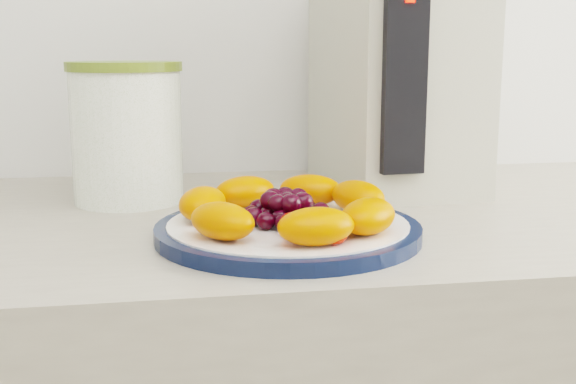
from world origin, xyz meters
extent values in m
cylinder|color=#0B1735|center=(-0.01, 1.07, 0.91)|extent=(0.28, 0.28, 0.01)
cylinder|color=white|center=(-0.01, 1.07, 0.91)|extent=(0.26, 0.26, 0.02)
cylinder|color=#547025|center=(-0.18, 1.29, 0.99)|extent=(0.18, 0.18, 0.17)
cylinder|color=#5F6F25|center=(-0.18, 1.29, 1.08)|extent=(0.18, 0.18, 0.01)
cube|color=#B6B29E|center=(0.19, 1.33, 1.06)|extent=(0.20, 0.27, 0.32)
cube|color=black|center=(0.16, 1.19, 1.06)|extent=(0.06, 0.02, 0.24)
cube|color=#FF0C05|center=(0.16, 1.18, 1.15)|extent=(0.01, 0.01, 0.01)
ellipsoid|color=#DE4E00|center=(0.08, 1.11, 0.93)|extent=(0.07, 0.09, 0.04)
ellipsoid|color=#DE4E00|center=(0.03, 1.16, 0.93)|extent=(0.09, 0.08, 0.04)
ellipsoid|color=#DE4E00|center=(-0.04, 1.16, 0.93)|extent=(0.09, 0.07, 0.04)
ellipsoid|color=#DE4E00|center=(-0.10, 1.10, 0.93)|extent=(0.07, 0.09, 0.04)
ellipsoid|color=#DE4E00|center=(-0.08, 1.02, 0.93)|extent=(0.08, 0.09, 0.04)
ellipsoid|color=#DE4E00|center=(0.00, 0.98, 0.93)|extent=(0.08, 0.06, 0.04)
ellipsoid|color=#DE4E00|center=(0.06, 1.01, 0.93)|extent=(0.09, 0.09, 0.04)
ellipsoid|color=black|center=(-0.01, 1.07, 0.93)|extent=(0.02, 0.02, 0.02)
ellipsoid|color=black|center=(0.01, 1.07, 0.93)|extent=(0.02, 0.02, 0.02)
ellipsoid|color=black|center=(0.00, 1.09, 0.93)|extent=(0.02, 0.02, 0.02)
ellipsoid|color=black|center=(-0.02, 1.09, 0.93)|extent=(0.02, 0.02, 0.02)
ellipsoid|color=black|center=(-0.03, 1.07, 0.93)|extent=(0.02, 0.02, 0.02)
ellipsoid|color=black|center=(-0.02, 1.06, 0.93)|extent=(0.02, 0.02, 0.02)
ellipsoid|color=black|center=(0.00, 1.06, 0.93)|extent=(0.02, 0.02, 0.02)
ellipsoid|color=black|center=(0.03, 1.08, 0.93)|extent=(0.02, 0.02, 0.02)
ellipsoid|color=black|center=(0.02, 1.10, 0.93)|extent=(0.02, 0.02, 0.02)
ellipsoid|color=black|center=(0.00, 1.11, 0.93)|extent=(0.02, 0.02, 0.02)
ellipsoid|color=black|center=(-0.02, 1.11, 0.93)|extent=(0.02, 0.02, 0.02)
ellipsoid|color=black|center=(-0.03, 1.10, 0.93)|extent=(0.02, 0.02, 0.02)
ellipsoid|color=black|center=(-0.04, 1.08, 0.93)|extent=(0.02, 0.02, 0.02)
ellipsoid|color=black|center=(-0.04, 1.06, 0.93)|extent=(0.02, 0.02, 0.02)
ellipsoid|color=black|center=(-0.03, 1.05, 0.93)|extent=(0.02, 0.02, 0.02)
ellipsoid|color=black|center=(-0.02, 1.04, 0.93)|extent=(0.02, 0.02, 0.02)
ellipsoid|color=black|center=(0.00, 1.04, 0.93)|extent=(0.02, 0.02, 0.02)
ellipsoid|color=black|center=(0.02, 1.05, 0.93)|extent=(0.02, 0.02, 0.02)
ellipsoid|color=black|center=(-0.01, 1.07, 0.94)|extent=(0.02, 0.02, 0.02)
ellipsoid|color=black|center=(0.01, 1.09, 0.94)|extent=(0.02, 0.02, 0.02)
ellipsoid|color=black|center=(-0.01, 1.09, 0.94)|extent=(0.02, 0.02, 0.02)
ellipsoid|color=black|center=(-0.02, 1.09, 0.94)|extent=(0.02, 0.02, 0.02)
ellipsoid|color=black|center=(-0.03, 1.07, 0.94)|extent=(0.02, 0.02, 0.02)
ellipsoid|color=black|center=(-0.02, 1.06, 0.94)|extent=(0.02, 0.02, 0.02)
ellipsoid|color=black|center=(-0.01, 1.05, 0.94)|extent=(0.02, 0.02, 0.02)
ellipsoid|color=black|center=(0.01, 1.06, 0.94)|extent=(0.02, 0.02, 0.02)
ellipsoid|color=red|center=(0.01, 1.00, 0.93)|extent=(0.03, 0.03, 0.02)
ellipsoid|color=red|center=(0.04, 1.01, 0.93)|extent=(0.04, 0.03, 0.02)
ellipsoid|color=red|center=(0.02, 0.98, 0.93)|extent=(0.04, 0.04, 0.02)
ellipsoid|color=red|center=(-0.01, 1.02, 0.93)|extent=(0.04, 0.04, 0.02)
camera|label=1|loc=(-0.13, 0.34, 1.10)|focal=45.00mm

